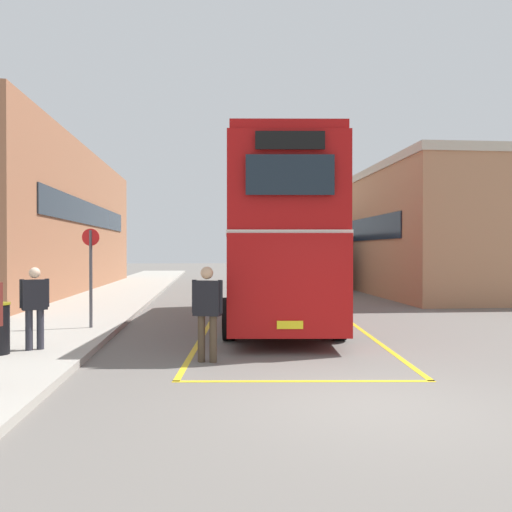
{
  "coord_description": "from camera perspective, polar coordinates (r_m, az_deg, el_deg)",
  "views": [
    {
      "loc": [
        -2.19,
        -7.17,
        2.1
      ],
      "look_at": [
        -0.54,
        11.4,
        1.91
      ],
      "focal_mm": 37.36,
      "sensor_mm": 36.0,
      "label": 1
    }
  ],
  "objects": [
    {
      "name": "bus_stop_sign",
      "position": [
        14.19,
        -17.27,
        -1.21
      ],
      "size": [
        0.44,
        0.08,
        2.52
      ],
      "color": "#4C4C51",
      "rests_on": "sidewalk_left"
    },
    {
      "name": "brick_building_left",
      "position": [
        29.15,
        -23.34,
        3.42
      ],
      "size": [
        6.48,
        22.89,
        7.14
      ],
      "color": "#9E6647",
      "rests_on": "ground"
    },
    {
      "name": "sidewalk_left",
      "position": [
        24.44,
        -15.27,
        -4.21
      ],
      "size": [
        4.0,
        57.6,
        0.14
      ],
      "primitive_type": "cube",
      "color": "#A39E93",
      "rests_on": "ground"
    },
    {
      "name": "bay_marking_yellow",
      "position": [
        13.9,
        3.06,
        -8.1
      ],
      "size": [
        5.22,
        12.59,
        0.01
      ],
      "color": "gold",
      "rests_on": "ground"
    },
    {
      "name": "ground_plane",
      "position": [
        21.78,
        0.71,
        -4.96
      ],
      "size": [
        135.6,
        135.6,
        0.0
      ],
      "primitive_type": "plane",
      "color": "#66605B"
    },
    {
      "name": "pedestrian_boarding",
      "position": [
        10.09,
        -5.25,
        -5.37
      ],
      "size": [
        0.58,
        0.36,
        1.8
      ],
      "color": "#473828",
      "rests_on": "ground"
    },
    {
      "name": "depot_building_right",
      "position": [
        29.47,
        17.56,
        2.39
      ],
      "size": [
        7.43,
        17.36,
        6.09
      ],
      "color": "#AD7A56",
      "rests_on": "ground"
    },
    {
      "name": "double_decker_bus",
      "position": [
        15.66,
        2.34,
        2.08
      ],
      "size": [
        3.46,
        10.43,
        4.75
      ],
      "color": "black",
      "rests_on": "ground"
    },
    {
      "name": "pedestrian_waiting_near",
      "position": [
        11.42,
        -22.62,
        -4.61
      ],
      "size": [
        0.51,
        0.4,
        1.63
      ],
      "color": "#2D2D38",
      "rests_on": "sidewalk_left"
    },
    {
      "name": "single_deck_bus",
      "position": [
        30.82,
        4.85,
        -0.29
      ],
      "size": [
        3.49,
        8.75,
        3.02
      ],
      "color": "black",
      "rests_on": "ground"
    }
  ]
}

